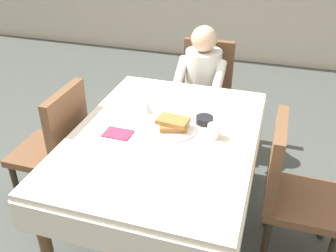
{
  "coord_description": "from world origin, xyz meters",
  "views": [
    {
      "loc": [
        0.6,
        -1.84,
        1.96
      ],
      "look_at": [
        0.02,
        0.02,
        0.79
      ],
      "focal_mm": 40.18,
      "sensor_mm": 36.0,
      "label": 1
    }
  ],
  "objects_px": {
    "chair_left_side": "(58,142)",
    "plate_breakfast": "(173,129)",
    "bowl_butter": "(205,120)",
    "dining_table_main": "(164,146)",
    "chair_diner": "(205,87)",
    "breakfast_stack": "(173,123)",
    "chair_right_side": "(289,185)",
    "cup_coffee": "(214,131)",
    "knife_right_of_plate": "(203,137)",
    "spoon_near_edge": "(164,157)",
    "diner_person": "(202,80)",
    "fork_left_of_plate": "(143,127)",
    "syrup_pitcher": "(147,108)"
  },
  "relations": [
    {
      "from": "chair_right_side",
      "to": "dining_table_main",
      "type": "bearing_deg",
      "value": -90.0
    },
    {
      "from": "bowl_butter",
      "to": "knife_right_of_plate",
      "type": "height_order",
      "value": "bowl_butter"
    },
    {
      "from": "chair_right_side",
      "to": "cup_coffee",
      "type": "xyz_separation_m",
      "value": [
        -0.47,
        0.06,
        0.25
      ]
    },
    {
      "from": "dining_table_main",
      "to": "chair_diner",
      "type": "bearing_deg",
      "value": 89.54
    },
    {
      "from": "chair_left_side",
      "to": "plate_breakfast",
      "type": "bearing_deg",
      "value": -86.09
    },
    {
      "from": "chair_diner",
      "to": "diner_person",
      "type": "height_order",
      "value": "diner_person"
    },
    {
      "from": "dining_table_main",
      "to": "diner_person",
      "type": "bearing_deg",
      "value": 89.47
    },
    {
      "from": "chair_diner",
      "to": "bowl_butter",
      "type": "height_order",
      "value": "chair_diner"
    },
    {
      "from": "bowl_butter",
      "to": "chair_left_side",
      "type": "bearing_deg",
      "value": -168.43
    },
    {
      "from": "fork_left_of_plate",
      "to": "chair_left_side",
      "type": "bearing_deg",
      "value": 99.14
    },
    {
      "from": "diner_person",
      "to": "spoon_near_edge",
      "type": "bearing_deg",
      "value": 93.01
    },
    {
      "from": "bowl_butter",
      "to": "fork_left_of_plate",
      "type": "height_order",
      "value": "bowl_butter"
    },
    {
      "from": "chair_right_side",
      "to": "syrup_pitcher",
      "type": "height_order",
      "value": "chair_right_side"
    },
    {
      "from": "breakfast_stack",
      "to": "fork_left_of_plate",
      "type": "bearing_deg",
      "value": -172.26
    },
    {
      "from": "bowl_butter",
      "to": "plate_breakfast",
      "type": "bearing_deg",
      "value": -138.66
    },
    {
      "from": "chair_left_side",
      "to": "fork_left_of_plate",
      "type": "relative_size",
      "value": 5.17
    },
    {
      "from": "chair_right_side",
      "to": "knife_right_of_plate",
      "type": "distance_m",
      "value": 0.58
    },
    {
      "from": "dining_table_main",
      "to": "chair_right_side",
      "type": "xyz_separation_m",
      "value": [
        0.77,
        0.0,
        -0.12
      ]
    },
    {
      "from": "plate_breakfast",
      "to": "fork_left_of_plate",
      "type": "relative_size",
      "value": 1.56
    },
    {
      "from": "cup_coffee",
      "to": "spoon_near_edge",
      "type": "relative_size",
      "value": 0.75
    },
    {
      "from": "diner_person",
      "to": "chair_right_side",
      "type": "distance_m",
      "value": 1.28
    },
    {
      "from": "chair_right_side",
      "to": "chair_left_side",
      "type": "height_order",
      "value": "same"
    },
    {
      "from": "bowl_butter",
      "to": "chair_diner",
      "type": "bearing_deg",
      "value": 101.58
    },
    {
      "from": "spoon_near_edge",
      "to": "breakfast_stack",
      "type": "bearing_deg",
      "value": 110.01
    },
    {
      "from": "dining_table_main",
      "to": "breakfast_stack",
      "type": "height_order",
      "value": "breakfast_stack"
    },
    {
      "from": "chair_left_side",
      "to": "fork_left_of_plate",
      "type": "height_order",
      "value": "chair_left_side"
    },
    {
      "from": "dining_table_main",
      "to": "plate_breakfast",
      "type": "relative_size",
      "value": 5.44
    },
    {
      "from": "bowl_butter",
      "to": "knife_right_of_plate",
      "type": "relative_size",
      "value": 0.55
    },
    {
      "from": "chair_right_side",
      "to": "syrup_pitcher",
      "type": "xyz_separation_m",
      "value": [
        -0.96,
        0.22,
        0.25
      ]
    },
    {
      "from": "cup_coffee",
      "to": "bowl_butter",
      "type": "xyz_separation_m",
      "value": [
        -0.09,
        0.14,
        -0.02
      ]
    },
    {
      "from": "plate_breakfast",
      "to": "syrup_pitcher",
      "type": "bearing_deg",
      "value": 144.79
    },
    {
      "from": "syrup_pitcher",
      "to": "spoon_near_edge",
      "type": "distance_m",
      "value": 0.52
    },
    {
      "from": "breakfast_stack",
      "to": "fork_left_of_plate",
      "type": "distance_m",
      "value": 0.19
    },
    {
      "from": "syrup_pitcher",
      "to": "knife_right_of_plate",
      "type": "bearing_deg",
      "value": -23.61
    },
    {
      "from": "chair_diner",
      "to": "cup_coffee",
      "type": "height_order",
      "value": "chair_diner"
    },
    {
      "from": "chair_right_side",
      "to": "syrup_pitcher",
      "type": "bearing_deg",
      "value": -102.96
    },
    {
      "from": "chair_right_side",
      "to": "bowl_butter",
      "type": "xyz_separation_m",
      "value": [
        -0.56,
        0.2,
        0.23
      ]
    },
    {
      "from": "bowl_butter",
      "to": "syrup_pitcher",
      "type": "bearing_deg",
      "value": 176.97
    },
    {
      "from": "chair_right_side",
      "to": "diner_person",
      "type": "bearing_deg",
      "value": -143.1
    },
    {
      "from": "chair_left_side",
      "to": "cup_coffee",
      "type": "distance_m",
      "value": 1.1
    },
    {
      "from": "diner_person",
      "to": "breakfast_stack",
      "type": "bearing_deg",
      "value": 91.86
    },
    {
      "from": "chair_left_side",
      "to": "plate_breakfast",
      "type": "xyz_separation_m",
      "value": [
        0.81,
        0.06,
        0.22
      ]
    },
    {
      "from": "fork_left_of_plate",
      "to": "plate_breakfast",
      "type": "bearing_deg",
      "value": -78.12
    },
    {
      "from": "chair_right_side",
      "to": "spoon_near_edge",
      "type": "bearing_deg",
      "value": -71.73
    },
    {
      "from": "chair_diner",
      "to": "diner_person",
      "type": "bearing_deg",
      "value": 90.0
    },
    {
      "from": "knife_right_of_plate",
      "to": "spoon_near_edge",
      "type": "height_order",
      "value": "same"
    },
    {
      "from": "chair_right_side",
      "to": "breakfast_stack",
      "type": "xyz_separation_m",
      "value": [
        -0.73,
        0.06,
        0.26
      ]
    },
    {
      "from": "chair_left_side",
      "to": "knife_right_of_plate",
      "type": "bearing_deg",
      "value": -87.96
    },
    {
      "from": "breakfast_stack",
      "to": "bowl_butter",
      "type": "xyz_separation_m",
      "value": [
        0.17,
        0.14,
        -0.02
      ]
    },
    {
      "from": "spoon_near_edge",
      "to": "chair_diner",
      "type": "bearing_deg",
      "value": 105.94
    }
  ]
}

